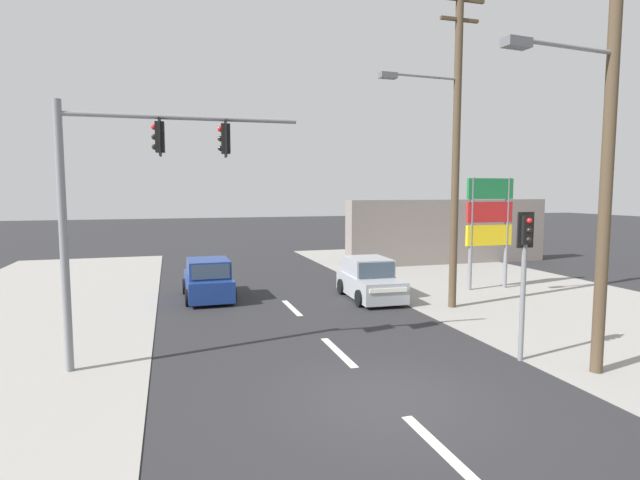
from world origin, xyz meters
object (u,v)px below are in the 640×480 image
(utility_pole_midground_right, at_px, (453,140))
(hatchback_oncoming_mid, at_px, (369,280))
(traffic_signal_mast, at_px, (125,186))
(pedestal_signal_right_kerb, at_px, (524,261))
(utility_pole_foreground_right, at_px, (604,138))
(shopping_plaza_sign, at_px, (489,217))
(hatchback_crossing_left, at_px, (208,280))

(utility_pole_midground_right, xyz_separation_m, hatchback_oncoming_mid, (-2.08, 2.22, -5.07))
(traffic_signal_mast, xyz_separation_m, pedestal_signal_right_kerb, (8.90, -2.24, -1.73))
(utility_pole_midground_right, distance_m, pedestal_signal_right_kerb, 6.40)
(utility_pole_foreground_right, bearing_deg, utility_pole_midground_right, 86.97)
(shopping_plaza_sign, xyz_separation_m, hatchback_oncoming_mid, (-5.38, -0.27, -2.28))
(traffic_signal_mast, bearing_deg, hatchback_crossing_left, 72.15)
(utility_pole_foreground_right, xyz_separation_m, shopping_plaza_sign, (3.64, 8.98, -2.19))
(traffic_signal_mast, relative_size, shopping_plaza_sign, 1.30)
(pedestal_signal_right_kerb, xyz_separation_m, hatchback_crossing_left, (-6.64, 9.25, -1.71))
(pedestal_signal_right_kerb, distance_m, shopping_plaza_sign, 9.05)
(traffic_signal_mast, xyz_separation_m, shopping_plaza_sign, (13.48, 5.55, -1.16))
(shopping_plaza_sign, bearing_deg, pedestal_signal_right_kerb, -120.42)
(utility_pole_foreground_right, height_order, hatchback_crossing_left, utility_pole_foreground_right)
(shopping_plaza_sign, bearing_deg, traffic_signal_mast, -157.60)
(utility_pole_midground_right, bearing_deg, traffic_signal_mast, -163.23)
(utility_pole_foreground_right, bearing_deg, hatchback_oncoming_mid, 101.25)
(utility_pole_foreground_right, distance_m, hatchback_oncoming_mid, 9.94)
(utility_pole_midground_right, bearing_deg, pedestal_signal_right_kerb, -103.51)
(shopping_plaza_sign, height_order, hatchback_crossing_left, shopping_plaza_sign)
(hatchback_crossing_left, bearing_deg, shopping_plaza_sign, -7.42)
(utility_pole_foreground_right, height_order, pedestal_signal_right_kerb, utility_pole_foreground_right)
(traffic_signal_mast, relative_size, hatchback_oncoming_mid, 1.62)
(traffic_signal_mast, distance_m, hatchback_oncoming_mid, 10.27)
(utility_pole_foreground_right, distance_m, shopping_plaza_sign, 9.93)
(utility_pole_midground_right, distance_m, hatchback_crossing_left, 10.19)
(hatchback_crossing_left, bearing_deg, hatchback_oncoming_mid, -16.49)
(hatchback_oncoming_mid, bearing_deg, hatchback_crossing_left, 163.51)
(utility_pole_midground_right, distance_m, traffic_signal_mast, 10.75)
(hatchback_oncoming_mid, bearing_deg, utility_pole_midground_right, -46.89)
(utility_pole_foreground_right, height_order, utility_pole_midground_right, utility_pole_midground_right)
(utility_pole_foreground_right, distance_m, pedestal_signal_right_kerb, 3.14)
(traffic_signal_mast, height_order, shopping_plaza_sign, traffic_signal_mast)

